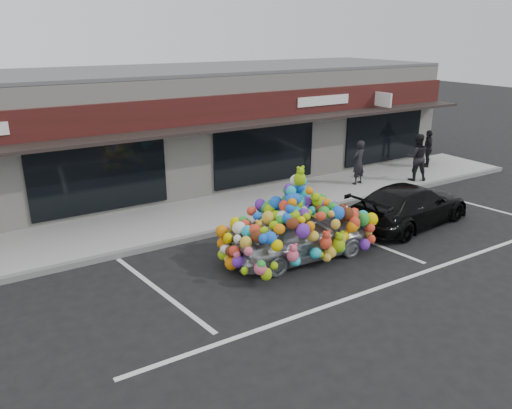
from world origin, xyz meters
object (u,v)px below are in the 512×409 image
pedestrian_b (417,157)px  black_sedan (410,205)px  toy_car (299,229)px  pedestrian_c (428,149)px  pedestrian_a (358,162)px

pedestrian_b → black_sedan: bearing=70.5°
toy_car → pedestrian_b: bearing=-65.5°
black_sedan → pedestrian_b: bearing=-57.8°
black_sedan → pedestrian_b: (3.55, 2.94, 0.42)m
pedestrian_b → pedestrian_c: size_ratio=1.15×
pedestrian_b → pedestrian_c: pedestrian_b is taller
toy_car → pedestrian_b: toy_car is taller
black_sedan → pedestrian_c: size_ratio=2.80×
pedestrian_b → pedestrian_c: (2.00, 1.15, -0.12)m
black_sedan → pedestrian_a: pedestrian_a is taller
black_sedan → pedestrian_c: bearing=-61.0°
pedestrian_c → pedestrian_a: bearing=-46.6°
toy_car → pedestrian_a: toy_car is taller
black_sedan → pedestrian_a: (1.30, 3.72, 0.34)m
pedestrian_a → pedestrian_b: (2.25, -0.78, 0.07)m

